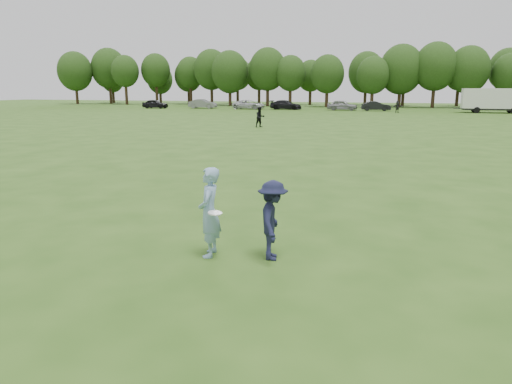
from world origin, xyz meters
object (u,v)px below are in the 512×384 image
car_a (155,104)px  defender (273,220)px  player_far_a (260,117)px  car_e (342,105)px  thrower (209,212)px  car_c (249,105)px  car_b (203,104)px  car_f (376,106)px  player_far_d (397,107)px  car_d (286,105)px  cargo_trailer (495,99)px

car_a → defender: bearing=-148.9°
player_far_a → car_e: (3.11, 31.92, -0.10)m
thrower → defender: size_ratio=1.14×
defender → car_c: size_ratio=0.31×
car_b → car_f: bearing=-94.7°
player_far_d → car_f: bearing=92.0°
thrower → car_b: thrower is taller
car_a → car_c: car_a is taller
thrower → car_e: size_ratio=0.40×
thrower → player_far_a: 30.39m
car_b → car_d: (13.75, 0.26, -0.03)m
thrower → player_far_a: size_ratio=1.05×
defender → player_far_d: (1.93, 56.61, 0.01)m
thrower → cargo_trailer: cargo_trailer is taller
car_e → cargo_trailer: bearing=-95.1°
car_c → car_e: 14.44m
car_a → car_b: size_ratio=0.94×
car_a → car_d: bearing=-84.5°
thrower → car_b: bearing=-167.7°
thrower → car_c: thrower is taller
car_b → car_c: (7.92, -0.20, -0.03)m
player_far_d → car_d: size_ratio=0.32×
car_c → cargo_trailer: bearing=-86.9°
player_far_d → car_d: player_far_d is taller
thrower → car_f: (0.15, 61.19, -0.20)m
defender → car_a: size_ratio=0.37×
car_f → cargo_trailer: (15.24, -1.04, 1.09)m
player_far_a → car_e: bearing=44.3°
player_far_a → car_f: player_far_a is taller
player_far_d → car_a: (-37.80, 2.51, -0.07)m
car_b → car_c: size_ratio=0.88×
car_a → car_c: bearing=-84.1°
car_d → cargo_trailer: bearing=-90.9°
thrower → car_f: bearing=168.3°
car_a → player_far_a: bearing=-138.2°
defender → car_c: bearing=6.2°
car_d → car_f: 13.45m
thrower → car_b: (-27.05, 61.14, -0.15)m
car_c → car_b: bearing=93.0°
car_e → cargo_trailer: cargo_trailer is taller
defender → car_a: (-35.87, 59.12, -0.06)m
defender → car_c: (-20.36, 60.74, -0.07)m
defender → cargo_trailer: cargo_trailer is taller
car_f → player_far_a: bearing=158.0°
cargo_trailer → defender: bearing=-103.3°
player_far_a → car_c: player_far_a is taller
player_far_d → cargo_trailer: cargo_trailer is taller
defender → car_f: 61.00m
player_far_a → car_d: player_far_a is taller
car_b → car_e: car_e is taller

